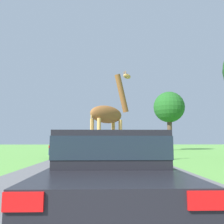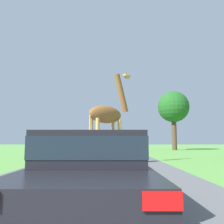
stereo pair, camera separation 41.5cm
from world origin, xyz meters
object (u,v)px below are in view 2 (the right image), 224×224
object	(u,v)px
car_queue_right	(120,145)
tree_left_edge	(174,107)
giraffe_near_road	(109,117)
car_lead_maroon	(93,171)
car_queue_left	(99,145)
car_far_ahead	(70,147)

from	to	relation	value
car_queue_right	tree_left_edge	xyz separation A→B (m)	(7.60, 3.94, 5.03)
giraffe_near_road	car_queue_right	bearing A→B (deg)	135.80
giraffe_near_road	car_lead_maroon	world-z (taller)	giraffe_near_road
car_queue_right	tree_left_edge	bearing A→B (deg)	27.42
car_queue_left	car_lead_maroon	bearing A→B (deg)	-87.06
car_lead_maroon	car_queue_right	size ratio (longest dim) A/B	1.03
car_queue_right	car_queue_left	distance (m)	4.87
car_lead_maroon	car_far_ahead	world-z (taller)	car_far_ahead
car_queue_right	tree_left_edge	world-z (taller)	tree_left_edge
car_far_ahead	giraffe_near_road	bearing A→B (deg)	-62.72
car_lead_maroon	car_queue_right	xyz separation A→B (m)	(1.11, 24.00, 0.00)
car_far_ahead	car_lead_maroon	bearing A→B (deg)	-78.41
car_lead_maroon	car_far_ahead	distance (m)	14.65
car_queue_left	car_far_ahead	distance (m)	5.61
car_queue_right	car_far_ahead	distance (m)	10.47
car_lead_maroon	car_queue_left	size ratio (longest dim) A/B	0.91
car_lead_maroon	tree_left_edge	size ratio (longest dim) A/B	0.53
tree_left_edge	car_queue_right	bearing A→B (deg)	-152.58
car_queue_left	car_far_ahead	size ratio (longest dim) A/B	1.09
giraffe_near_road	car_lead_maroon	xyz separation A→B (m)	(-0.11, -8.42, -1.78)
car_far_ahead	tree_left_edge	distance (m)	18.59
giraffe_near_road	car_queue_left	xyz separation A→B (m)	(-1.12, 11.19, -1.72)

